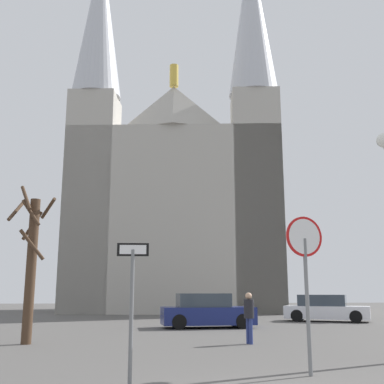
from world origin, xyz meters
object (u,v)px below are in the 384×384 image
(cathedral, at_px, (176,198))
(bare_tree, at_px, (31,261))
(stop_sign, at_px, (305,261))
(one_way_arrow_sign, at_px, (132,298))
(parked_car_far_white, at_px, (326,309))
(pedestrian_walking, at_px, (249,313))
(parked_car_near_navy, at_px, (206,312))

(cathedral, height_order, bare_tree, cathedral)
(stop_sign, xyz_separation_m, bare_tree, (-6.86, 6.39, 0.34))
(one_way_arrow_sign, height_order, parked_car_far_white, one_way_arrow_sign)
(parked_car_far_white, bearing_deg, pedestrian_walking, -122.10)
(stop_sign, height_order, parked_car_far_white, stop_sign)
(stop_sign, relative_size, bare_tree, 0.62)
(cathedral, relative_size, parked_car_far_white, 6.74)
(cathedral, height_order, parked_car_near_navy, cathedral)
(bare_tree, height_order, pedestrian_walking, bare_tree)
(one_way_arrow_sign, bearing_deg, parked_car_near_navy, 76.86)
(one_way_arrow_sign, relative_size, bare_tree, 0.49)
(cathedral, distance_m, one_way_arrow_sign, 31.74)
(stop_sign, bearing_deg, parked_car_near_navy, 91.61)
(one_way_arrow_sign, distance_m, pedestrian_walking, 7.54)
(bare_tree, relative_size, parked_car_near_navy, 1.19)
(stop_sign, relative_size, parked_car_far_white, 0.66)
(bare_tree, xyz_separation_m, parked_car_far_white, (13.59, 9.92, -1.89))
(one_way_arrow_sign, height_order, bare_tree, bare_tree)
(one_way_arrow_sign, xyz_separation_m, pedestrian_walking, (3.56, 6.62, -0.56))
(bare_tree, bearing_deg, pedestrian_walking, -5.52)
(cathedral, relative_size, one_way_arrow_sign, 13.00)
(bare_tree, relative_size, parked_car_far_white, 1.06)
(bare_tree, height_order, parked_car_far_white, bare_tree)
(cathedral, height_order, parked_car_far_white, cathedral)
(bare_tree, xyz_separation_m, parked_car_near_navy, (6.51, 6.10, -1.85))
(one_way_arrow_sign, relative_size, parked_car_far_white, 0.52)
(one_way_arrow_sign, distance_m, bare_tree, 8.11)
(parked_car_near_navy, xyz_separation_m, parked_car_far_white, (7.08, 3.83, -0.04))
(pedestrian_walking, bearing_deg, parked_car_near_navy, 93.69)
(stop_sign, relative_size, pedestrian_walking, 1.99)
(stop_sign, distance_m, bare_tree, 9.38)
(parked_car_near_navy, relative_size, pedestrian_walking, 2.69)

